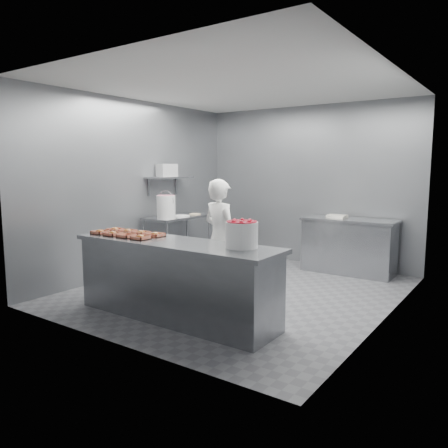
{
  "coord_description": "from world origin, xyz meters",
  "views": [
    {
      "loc": [
        3.25,
        -5.03,
        1.75
      ],
      "look_at": [
        -0.12,
        -0.2,
        0.96
      ],
      "focal_mm": 35.0,
      "sensor_mm": 36.0,
      "label": 1
    }
  ],
  "objects_px": {
    "service_counter": "(175,280)",
    "strawberry_tub": "(242,233)",
    "tray_6": "(141,233)",
    "prep_table": "(178,234)",
    "tray_0": "(100,232)",
    "back_counter": "(349,246)",
    "tray_7": "(155,235)",
    "tray_3": "(141,237)",
    "worker": "(220,238)",
    "glaze_bucket": "(166,207)",
    "tray_1": "(113,234)",
    "tray_5": "(128,231)",
    "appliance": "(167,170)",
    "tray_4": "(115,230)",
    "tray_2": "(127,236)"
  },
  "relations": [
    {
      "from": "service_counter",
      "to": "tray_6",
      "type": "distance_m",
      "value": 0.82
    },
    {
      "from": "service_counter",
      "to": "tray_0",
      "type": "bearing_deg",
      "value": -173.89
    },
    {
      "from": "prep_table",
      "to": "back_counter",
      "type": "distance_m",
      "value": 2.87
    },
    {
      "from": "tray_0",
      "to": "tray_4",
      "type": "xyz_separation_m",
      "value": [
        0.0,
        0.24,
        0.0
      ]
    },
    {
      "from": "back_counter",
      "to": "tray_6",
      "type": "height_order",
      "value": "tray_6"
    },
    {
      "from": "worker",
      "to": "strawberry_tub",
      "type": "bearing_deg",
      "value": 148.39
    },
    {
      "from": "tray_0",
      "to": "tray_5",
      "type": "relative_size",
      "value": 1.0
    },
    {
      "from": "tray_3",
      "to": "tray_6",
      "type": "height_order",
      "value": "same"
    },
    {
      "from": "worker",
      "to": "glaze_bucket",
      "type": "distance_m",
      "value": 1.5
    },
    {
      "from": "tray_2",
      "to": "tray_5",
      "type": "height_order",
      "value": "tray_5"
    },
    {
      "from": "prep_table",
      "to": "glaze_bucket",
      "type": "xyz_separation_m",
      "value": [
        0.14,
        -0.44,
        0.51
      ]
    },
    {
      "from": "tray_3",
      "to": "service_counter",
      "type": "bearing_deg",
      "value": 16.33
    },
    {
      "from": "tray_6",
      "to": "worker",
      "type": "bearing_deg",
      "value": 59.91
    },
    {
      "from": "tray_0",
      "to": "tray_4",
      "type": "bearing_deg",
      "value": 90.0
    },
    {
      "from": "tray_7",
      "to": "worker",
      "type": "bearing_deg",
      "value": 72.16
    },
    {
      "from": "tray_1",
      "to": "worker",
      "type": "xyz_separation_m",
      "value": [
        0.78,
        1.18,
        -0.13
      ]
    },
    {
      "from": "tray_1",
      "to": "tray_6",
      "type": "xyz_separation_m",
      "value": [
        0.24,
        0.24,
        0.0
      ]
    },
    {
      "from": "back_counter",
      "to": "tray_0",
      "type": "relative_size",
      "value": 8.01
    },
    {
      "from": "tray_3",
      "to": "worker",
      "type": "height_order",
      "value": "worker"
    },
    {
      "from": "service_counter",
      "to": "tray_2",
      "type": "distance_m",
      "value": 0.81
    },
    {
      "from": "back_counter",
      "to": "strawberry_tub",
      "type": "xyz_separation_m",
      "value": [
        -0.07,
        -3.14,
        0.6
      ]
    },
    {
      "from": "tray_3",
      "to": "worker",
      "type": "xyz_separation_m",
      "value": [
        0.3,
        1.18,
        -0.13
      ]
    },
    {
      "from": "glaze_bucket",
      "to": "tray_6",
      "type": "bearing_deg",
      "value": -58.38
    },
    {
      "from": "tray_5",
      "to": "appliance",
      "type": "distance_m",
      "value": 2.12
    },
    {
      "from": "tray_7",
      "to": "strawberry_tub",
      "type": "xyz_separation_m",
      "value": [
        1.25,
        -0.01,
        0.13
      ]
    },
    {
      "from": "tray_3",
      "to": "glaze_bucket",
      "type": "height_order",
      "value": "glaze_bucket"
    },
    {
      "from": "back_counter",
      "to": "tray_7",
      "type": "xyz_separation_m",
      "value": [
        -1.32,
        -3.13,
        0.47
      ]
    },
    {
      "from": "tray_4",
      "to": "glaze_bucket",
      "type": "bearing_deg",
      "value": 105.11
    },
    {
      "from": "strawberry_tub",
      "to": "appliance",
      "type": "distance_m",
      "value": 3.25
    },
    {
      "from": "service_counter",
      "to": "tray_2",
      "type": "bearing_deg",
      "value": -169.44
    },
    {
      "from": "service_counter",
      "to": "worker",
      "type": "xyz_separation_m",
      "value": [
        -0.12,
        1.05,
        0.34
      ]
    },
    {
      "from": "tray_4",
      "to": "glaze_bucket",
      "type": "distance_m",
      "value": 1.45
    },
    {
      "from": "prep_table",
      "to": "back_counter",
      "type": "bearing_deg",
      "value": 27.01
    },
    {
      "from": "tray_6",
      "to": "glaze_bucket",
      "type": "height_order",
      "value": "glaze_bucket"
    },
    {
      "from": "tray_7",
      "to": "strawberry_tub",
      "type": "height_order",
      "value": "strawberry_tub"
    },
    {
      "from": "tray_1",
      "to": "appliance",
      "type": "bearing_deg",
      "value": 114.8
    },
    {
      "from": "service_counter",
      "to": "tray_4",
      "type": "height_order",
      "value": "tray_4"
    },
    {
      "from": "tray_1",
      "to": "strawberry_tub",
      "type": "distance_m",
      "value": 1.75
    },
    {
      "from": "tray_1",
      "to": "worker",
      "type": "distance_m",
      "value": 1.42
    },
    {
      "from": "back_counter",
      "to": "glaze_bucket",
      "type": "relative_size",
      "value": 3.26
    },
    {
      "from": "service_counter",
      "to": "back_counter",
      "type": "height_order",
      "value": "same"
    },
    {
      "from": "tray_6",
      "to": "service_counter",
      "type": "bearing_deg",
      "value": -10.52
    },
    {
      "from": "tray_2",
      "to": "tray_4",
      "type": "height_order",
      "value": "tray_4"
    },
    {
      "from": "service_counter",
      "to": "strawberry_tub",
      "type": "distance_m",
      "value": 1.03
    },
    {
      "from": "prep_table",
      "to": "tray_0",
      "type": "xyz_separation_m",
      "value": [
        0.51,
        -2.07,
        0.33
      ]
    },
    {
      "from": "tray_7",
      "to": "glaze_bucket",
      "type": "height_order",
      "value": "glaze_bucket"
    },
    {
      "from": "tray_1",
      "to": "tray_3",
      "type": "relative_size",
      "value": 1.0
    },
    {
      "from": "tray_1",
      "to": "glaze_bucket",
      "type": "relative_size",
      "value": 0.41
    },
    {
      "from": "back_counter",
      "to": "tray_1",
      "type": "distance_m",
      "value": 3.85
    },
    {
      "from": "service_counter",
      "to": "tray_5",
      "type": "relative_size",
      "value": 13.88
    }
  ]
}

